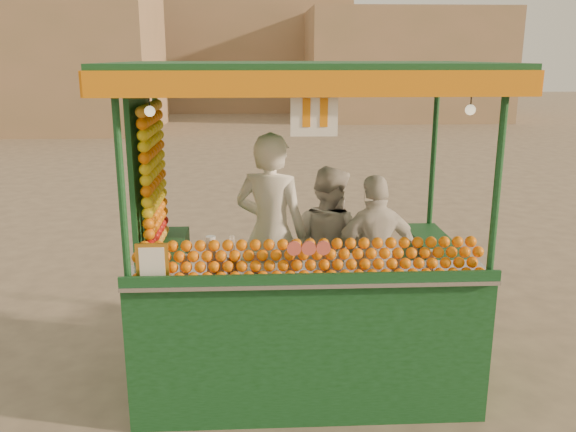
{
  "coord_description": "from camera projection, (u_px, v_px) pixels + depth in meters",
  "views": [
    {
      "loc": [
        0.04,
        -5.21,
        2.92
      ],
      "look_at": [
        0.31,
        0.05,
        1.52
      ],
      "focal_mm": 37.51,
      "sensor_mm": 36.0,
      "label": 1
    }
  ],
  "objects": [
    {
      "name": "vendor_middle",
      "position": [
        328.0,
        246.0,
        5.88
      ],
      "size": [
        0.97,
        0.96,
        1.58
      ],
      "rotation": [
        0.0,
        0.0,
        2.43
      ],
      "color": "beige",
      "rests_on": "ground"
    },
    {
      "name": "building_right",
      "position": [
        402.0,
        65.0,
        28.63
      ],
      "size": [
        9.0,
        6.0,
        5.0
      ],
      "primitive_type": "cube",
      "color": "#9D7859",
      "rests_on": "ground"
    },
    {
      "name": "vendor_right",
      "position": [
        375.0,
        256.0,
        5.62
      ],
      "size": [
        0.97,
        0.57,
        1.55
      ],
      "rotation": [
        0.0,
        0.0,
        3.37
      ],
      "color": "silver",
      "rests_on": "ground"
    },
    {
      "name": "vendor_left",
      "position": [
        271.0,
        233.0,
        5.72
      ],
      "size": [
        0.82,
        0.68,
        1.92
      ],
      "rotation": [
        0.0,
        0.0,
        2.78
      ],
      "color": "white",
      "rests_on": "ground"
    },
    {
      "name": "building_left",
      "position": [
        28.0,
        54.0,
        23.85
      ],
      "size": [
        10.0,
        6.0,
        6.0
      ],
      "primitive_type": "cube",
      "color": "#9D7859",
      "rests_on": "ground"
    },
    {
      "name": "ground",
      "position": [
        256.0,
        370.0,
        5.77
      ],
      "size": [
        90.0,
        90.0,
        0.0
      ],
      "primitive_type": "plane",
      "color": "brown",
      "rests_on": "ground"
    },
    {
      "name": "building_center",
      "position": [
        219.0,
        45.0,
        33.72
      ],
      "size": [
        14.0,
        7.0,
        7.0
      ],
      "primitive_type": "cube",
      "color": "#9D7859",
      "rests_on": "ground"
    },
    {
      "name": "juice_cart",
      "position": [
        295.0,
        286.0,
        5.36
      ],
      "size": [
        3.16,
        2.05,
        2.87
      ],
      "color": "#103C15",
      "rests_on": "ground"
    }
  ]
}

